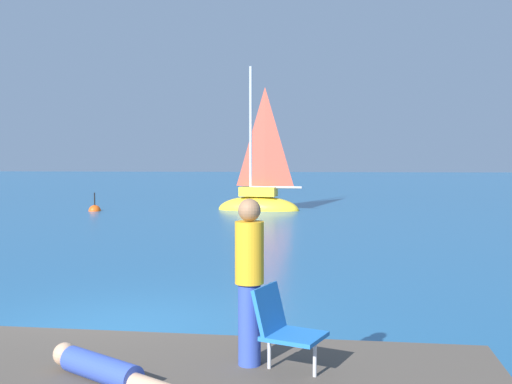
{
  "coord_description": "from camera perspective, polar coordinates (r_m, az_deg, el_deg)",
  "views": [
    {
      "loc": [
        2.74,
        -9.08,
        2.64
      ],
      "look_at": [
        0.89,
        15.29,
        1.12
      ],
      "focal_mm": 43.6,
      "sensor_mm": 36.0,
      "label": 1
    }
  ],
  "objects": [
    {
      "name": "beach_chair",
      "position": [
        5.97,
        2.49,
        -12.08
      ],
      "size": [
        0.74,
        0.68,
        0.8
      ],
      "rotation": [
        0.0,
        0.0,
        5.88
      ],
      "color": "blue",
      "rests_on": "shore_ledge"
    },
    {
      "name": "ground_plane",
      "position": [
        9.84,
        -12.28,
        -12.09
      ],
      "size": [
        160.0,
        160.0,
        0.0
      ],
      "primitive_type": "plane",
      "color": "#236093"
    },
    {
      "name": "person_sunbather",
      "position": [
        5.87,
        -13.22,
        -15.8
      ],
      "size": [
        1.53,
        1.11,
        0.25
      ],
      "rotation": [
        0.0,
        0.0,
        5.69
      ],
      "color": "#334CB2",
      "rests_on": "shore_ledge"
    },
    {
      "name": "sailboat_near",
      "position": [
        28.9,
        0.26,
        -0.9
      ],
      "size": [
        4.02,
        1.86,
        7.31
      ],
      "rotation": [
        0.0,
        0.0,
        3.0
      ],
      "color": "yellow",
      "rests_on": "ground"
    },
    {
      "name": "marker_buoy",
      "position": [
        29.45,
        -14.58,
        -1.69
      ],
      "size": [
        0.56,
        0.56,
        1.13
      ],
      "color": "#EA5114",
      "rests_on": "ground"
    },
    {
      "name": "person_standing",
      "position": [
        6.04,
        -0.61,
        -7.78
      ],
      "size": [
        0.28,
        0.28,
        1.62
      ],
      "rotation": [
        0.0,
        0.0,
        5.23
      ],
      "color": "#334CB2",
      "rests_on": "shore_ledge"
    },
    {
      "name": "boulder_inland",
      "position": [
        7.69,
        13.63,
        -16.63
      ],
      "size": [
        0.97,
        0.82,
        0.63
      ],
      "primitive_type": "cube",
      "rotation": [
        0.11,
        0.12,
        3.03
      ],
      "color": "brown",
      "rests_on": "ground"
    }
  ]
}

